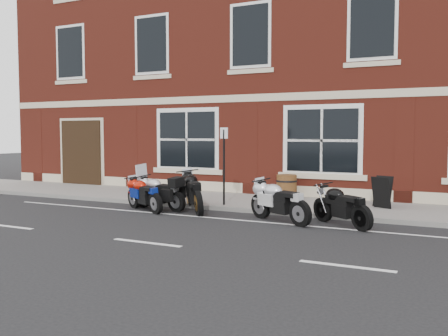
{
  "coord_description": "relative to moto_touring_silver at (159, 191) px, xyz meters",
  "views": [
    {
      "loc": [
        5.79,
        -11.18,
        2.2
      ],
      "look_at": [
        -0.55,
        1.6,
        1.2
      ],
      "focal_mm": 40.0,
      "sensor_mm": 36.0,
      "label": 1
    }
  ],
  "objects": [
    {
      "name": "ground",
      "position": [
        2.26,
        -0.79,
        -0.53
      ],
      "size": [
        80.0,
        80.0,
        0.0
      ],
      "primitive_type": "plane",
      "color": "black",
      "rests_on": "ground"
    },
    {
      "name": "sidewalk",
      "position": [
        2.26,
        2.21,
        -0.47
      ],
      "size": [
        30.0,
        3.0,
        0.12
      ],
      "primitive_type": "cube",
      "color": "slate",
      "rests_on": "ground"
    },
    {
      "name": "kerb",
      "position": [
        2.26,
        0.63,
        -0.47
      ],
      "size": [
        30.0,
        0.16,
        0.12
      ],
      "primitive_type": "cube",
      "color": "slate",
      "rests_on": "ground"
    },
    {
      "name": "pub_building",
      "position": [
        2.26,
        9.71,
        5.47
      ],
      "size": [
        24.0,
        12.0,
        12.0
      ],
      "primitive_type": "cube",
      "color": "maroon",
      "rests_on": "ground"
    },
    {
      "name": "moto_touring_silver",
      "position": [
        0.0,
        0.0,
        0.0
      ],
      "size": [
        1.96,
        0.62,
        1.3
      ],
      "rotation": [
        0.0,
        0.0,
        1.35
      ],
      "color": "black",
      "rests_on": "ground"
    },
    {
      "name": "moto_sport_red",
      "position": [
        -0.22,
        -0.38,
        -0.03
      ],
      "size": [
        1.76,
        0.99,
        0.86
      ],
      "rotation": [
        0.0,
        0.0,
        1.09
      ],
      "color": "black",
      "rests_on": "ground"
    },
    {
      "name": "moto_sport_black",
      "position": [
        1.1,
        0.18,
        0.06
      ],
      "size": [
        1.55,
        1.87,
        1.03
      ],
      "rotation": [
        0.0,
        0.0,
        0.68
      ],
      "color": "black",
      "rests_on": "ground"
    },
    {
      "name": "moto_sport_silver",
      "position": [
        3.83,
        -0.37,
        0.01
      ],
      "size": [
        1.91,
        1.1,
        0.94
      ],
      "rotation": [
        0.0,
        0.0,
        1.08
      ],
      "color": "black",
      "rests_on": "ground"
    },
    {
      "name": "moto_naked_black",
      "position": [
        5.33,
        -0.21,
        -0.02
      ],
      "size": [
        1.68,
        1.28,
        0.89
      ],
      "rotation": [
        0.0,
        0.0,
        0.94
      ],
      "color": "black",
      "rests_on": "ground"
    },
    {
      "name": "a_board_sign",
      "position": [
        5.86,
        2.39,
        0.03
      ],
      "size": [
        0.63,
        0.53,
        0.89
      ],
      "primitive_type": null,
      "rotation": [
        0.0,
        0.0,
        -0.39
      ],
      "color": "black",
      "rests_on": "sidewalk"
    },
    {
      "name": "barrel_planter",
      "position": [
        2.78,
        3.18,
        -0.03
      ],
      "size": [
        0.68,
        0.68,
        0.75
      ],
      "color": "#472013",
      "rests_on": "sidewalk"
    },
    {
      "name": "parking_sign",
      "position": [
        1.63,
        0.96,
        0.89
      ],
      "size": [
        0.3,
        0.14,
        2.25
      ],
      "rotation": [
        0.0,
        0.0,
        -0.39
      ],
      "color": "black",
      "rests_on": "sidewalk"
    }
  ]
}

